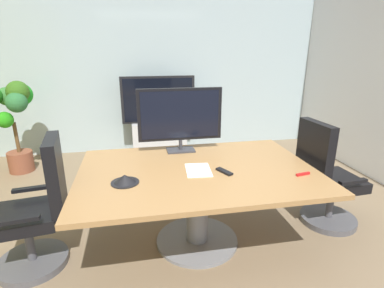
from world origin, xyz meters
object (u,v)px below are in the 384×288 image
Objects in this scene: office_chair_left at (38,215)px; remote_control at (224,171)px; potted_plant at (16,114)px; tv_monitor at (180,116)px; office_chair_right at (325,183)px; conference_phone at (125,179)px; wall_display_unit at (159,128)px; conference_table at (197,186)px.

office_chair_left is 6.41× the size of remote_control.
office_chair_left is at bearing -69.41° from potted_plant.
potted_plant reaches higher than remote_control.
potted_plant is at bearing 141.85° from tv_monitor.
office_chair_right is at bearing 84.08° from office_chair_left.
conference_phone is (-0.55, -0.68, -0.33)m from tv_monitor.
conference_phone is (-1.94, -0.23, 0.31)m from office_chair_right.
tv_monitor is 0.77m from remote_control.
tv_monitor reaches higher than office_chair_right.
office_chair_right is 4.95× the size of conference_phone.
conference_table is at bearing -87.39° from wall_display_unit.
conference_table is at bearing 15.15° from conference_phone.
office_chair_left is 0.83× the size of potted_plant.
conference_table is 2.57m from wall_display_unit.
office_chair_left reaches higher than conference_phone.
office_chair_left is 1.56m from remote_control.
conference_table is 1.86× the size of office_chair_left.
conference_table is at bearing 89.41° from office_chair_right.
potted_plant is at bearing 55.62° from office_chair_right.
office_chair_right is at bearing -17.95° from tv_monitor.
potted_plant is at bearing 111.10° from remote_control.
office_chair_left is at bearing -178.48° from conference_table.
remote_control is (0.21, -0.12, 0.17)m from conference_table.
remote_control is at bearing -66.42° from tv_monitor.
office_chair_left is 2.65m from office_chair_right.
office_chair_right is 1.60m from tv_monitor.
tv_monitor is 0.64× the size of wall_display_unit.
conference_table is 1.54× the size of potted_plant.
wall_display_unit is 2.72m from remote_control.
potted_plant reaches higher than office_chair_right.
tv_monitor is at bearing 88.58° from remote_control.
wall_display_unit is at bearing 11.60° from potted_plant.
remote_control is (-1.12, -0.18, 0.29)m from office_chair_right.
potted_plant is (-2.08, 1.63, -0.23)m from tv_monitor.
potted_plant is 7.76× the size of remote_control.
wall_display_unit reaches higher than remote_control.
office_chair_right is at bearing 2.81° from conference_table.
office_chair_left reaches higher than conference_table.
tv_monitor is at bearing 68.64° from office_chair_right.
tv_monitor is 0.64× the size of potted_plant.
conference_table is 2.42× the size of tv_monitor.
conference_table is 0.74m from tv_monitor.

